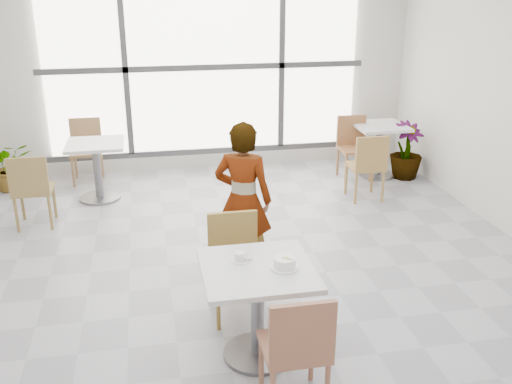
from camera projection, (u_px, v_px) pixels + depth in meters
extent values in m
plane|color=#9E9EA5|center=(250.00, 280.00, 5.46)|extent=(7.00, 7.00, 0.00)
plane|color=silver|center=(205.00, 66.00, 8.15)|extent=(6.00, 0.00, 6.00)
cube|color=white|center=(205.00, 67.00, 8.10)|extent=(4.40, 0.04, 2.40)
cube|color=#3F3F42|center=(205.00, 67.00, 8.07)|extent=(4.60, 0.05, 0.08)
cube|color=#3F3F42|center=(125.00, 70.00, 7.87)|extent=(0.08, 0.05, 2.40)
cube|color=#3F3F42|center=(282.00, 65.00, 8.27)|extent=(0.08, 0.05, 2.40)
cube|color=#3F3F42|center=(208.00, 151.00, 8.50)|extent=(4.60, 0.05, 0.08)
cube|color=silver|center=(258.00, 270.00, 4.12)|extent=(0.80, 0.80, 0.04)
cylinder|color=slate|center=(257.00, 315.00, 4.25)|extent=(0.10, 0.10, 0.71)
cylinder|color=slate|center=(257.00, 353.00, 4.37)|extent=(0.52, 0.52, 0.03)
cube|color=#9F654A|center=(294.00, 347.00, 3.76)|extent=(0.42, 0.42, 0.04)
cube|color=#9F654A|center=(303.00, 334.00, 3.50)|extent=(0.42, 0.04, 0.42)
cylinder|color=#9F654A|center=(311.00, 356.00, 4.04)|extent=(0.04, 0.04, 0.41)
cylinder|color=#9F654A|center=(261.00, 362.00, 3.97)|extent=(0.04, 0.04, 0.41)
cube|color=olive|center=(236.00, 270.00, 4.74)|extent=(0.42, 0.42, 0.04)
cube|color=olive|center=(233.00, 235.00, 4.84)|extent=(0.42, 0.04, 0.42)
cylinder|color=olive|center=(218.00, 307.00, 4.63)|extent=(0.04, 0.04, 0.41)
cylinder|color=olive|center=(213.00, 285.00, 4.96)|extent=(0.04, 0.04, 0.41)
cylinder|color=olive|center=(262.00, 303.00, 4.69)|extent=(0.04, 0.04, 0.41)
cylinder|color=olive|center=(254.00, 281.00, 5.02)|extent=(0.04, 0.04, 0.41)
cylinder|color=white|center=(285.00, 267.00, 4.10)|extent=(0.21, 0.21, 0.01)
cylinder|color=white|center=(285.00, 262.00, 4.09)|extent=(0.16, 0.16, 0.07)
torus|color=white|center=(285.00, 258.00, 4.08)|extent=(0.16, 0.16, 0.01)
cylinder|color=beige|center=(285.00, 262.00, 4.09)|extent=(0.14, 0.14, 0.05)
cylinder|color=beige|center=(286.00, 257.00, 4.09)|extent=(0.03, 0.03, 0.01)
cylinder|color=#F3ED9D|center=(285.00, 258.00, 4.07)|extent=(0.03, 0.03, 0.01)
cylinder|color=#F4EA9D|center=(290.00, 259.00, 4.05)|extent=(0.03, 0.03, 0.01)
cylinder|color=beige|center=(284.00, 257.00, 4.08)|extent=(0.03, 0.03, 0.02)
cylinder|color=beige|center=(284.00, 258.00, 4.08)|extent=(0.03, 0.03, 0.02)
cylinder|color=beige|center=(290.00, 259.00, 4.05)|extent=(0.03, 0.03, 0.01)
cylinder|color=#F8EAA0|center=(281.00, 259.00, 4.07)|extent=(0.03, 0.03, 0.02)
cylinder|color=beige|center=(286.00, 257.00, 4.08)|extent=(0.03, 0.03, 0.02)
cylinder|color=#F4E59D|center=(288.00, 258.00, 4.06)|extent=(0.03, 0.03, 0.02)
cylinder|color=beige|center=(284.00, 258.00, 4.08)|extent=(0.03, 0.03, 0.01)
cylinder|color=white|center=(240.00, 260.00, 4.20)|extent=(0.13, 0.13, 0.01)
cylinder|color=white|center=(240.00, 256.00, 4.19)|extent=(0.08, 0.08, 0.06)
torus|color=white|center=(245.00, 256.00, 4.20)|extent=(0.05, 0.01, 0.05)
cylinder|color=black|center=(240.00, 253.00, 4.18)|extent=(0.07, 0.07, 0.00)
cube|color=silver|center=(247.00, 260.00, 4.19)|extent=(0.09, 0.05, 0.00)
sphere|color=silver|center=(251.00, 259.00, 4.21)|extent=(0.02, 0.02, 0.02)
imported|color=black|center=(243.00, 200.00, 5.35)|extent=(0.64, 0.55, 1.50)
cube|color=silver|center=(95.00, 144.00, 7.19)|extent=(0.70, 0.70, 0.04)
cylinder|color=slate|center=(98.00, 173.00, 7.32)|extent=(0.10, 0.10, 0.71)
cylinder|color=slate|center=(100.00, 198.00, 7.44)|extent=(0.52, 0.52, 0.03)
cube|color=silver|center=(380.00, 126.00, 8.06)|extent=(0.70, 0.70, 0.04)
cylinder|color=slate|center=(378.00, 152.00, 8.19)|extent=(0.10, 0.10, 0.71)
cylinder|color=slate|center=(376.00, 174.00, 8.31)|extent=(0.52, 0.52, 0.03)
cube|color=olive|center=(33.00, 190.00, 6.52)|extent=(0.42, 0.42, 0.04)
cube|color=olive|center=(28.00, 176.00, 6.27)|extent=(0.42, 0.04, 0.42)
cylinder|color=olive|center=(55.00, 201.00, 6.80)|extent=(0.04, 0.04, 0.41)
cylinder|color=olive|center=(50.00, 213.00, 6.47)|extent=(0.04, 0.04, 0.41)
cylinder|color=olive|center=(22.00, 204.00, 6.73)|extent=(0.04, 0.04, 0.41)
cylinder|color=olive|center=(17.00, 215.00, 6.40)|extent=(0.04, 0.04, 0.41)
cube|color=#A2794D|center=(86.00, 152.00, 7.91)|extent=(0.42, 0.42, 0.04)
cube|color=#A2794D|center=(86.00, 133.00, 8.00)|extent=(0.42, 0.04, 0.42)
cylinder|color=#A2794D|center=(73.00, 173.00, 7.79)|extent=(0.04, 0.04, 0.41)
cylinder|color=#A2794D|center=(76.00, 165.00, 8.12)|extent=(0.04, 0.04, 0.41)
cylinder|color=#A2794D|center=(100.00, 171.00, 7.85)|extent=(0.04, 0.04, 0.41)
cylinder|color=#A2794D|center=(102.00, 163.00, 8.19)|extent=(0.04, 0.04, 0.41)
cube|color=#A57D41|center=(365.00, 166.00, 7.32)|extent=(0.42, 0.42, 0.04)
cube|color=#A57D41|center=(372.00, 153.00, 7.07)|extent=(0.42, 0.04, 0.42)
cylinder|color=#A57D41|center=(372.00, 178.00, 7.60)|extent=(0.04, 0.04, 0.41)
cylinder|color=#A57D41|center=(383.00, 187.00, 7.27)|extent=(0.04, 0.04, 0.41)
cylinder|color=#A57D41|center=(346.00, 179.00, 7.54)|extent=(0.04, 0.04, 0.41)
cylinder|color=#A57D41|center=(356.00, 189.00, 7.21)|extent=(0.04, 0.04, 0.41)
cube|color=#9A643C|center=(355.00, 149.00, 8.05)|extent=(0.42, 0.42, 0.04)
cube|color=#9A643C|center=(351.00, 130.00, 8.14)|extent=(0.42, 0.04, 0.42)
cylinder|color=#9A643C|center=(346.00, 169.00, 7.93)|extent=(0.04, 0.04, 0.41)
cylinder|color=#9A643C|center=(338.00, 161.00, 8.26)|extent=(0.04, 0.04, 0.41)
cylinder|color=#9A643C|center=(371.00, 168.00, 8.00)|extent=(0.04, 0.04, 0.41)
cylinder|color=#9A643C|center=(361.00, 160.00, 8.33)|extent=(0.04, 0.04, 0.41)
imported|color=#4E7743|center=(9.00, 166.00, 7.67)|extent=(0.71, 0.67, 0.65)
imported|color=#3B743C|center=(406.00, 150.00, 8.09)|extent=(0.55, 0.55, 0.81)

